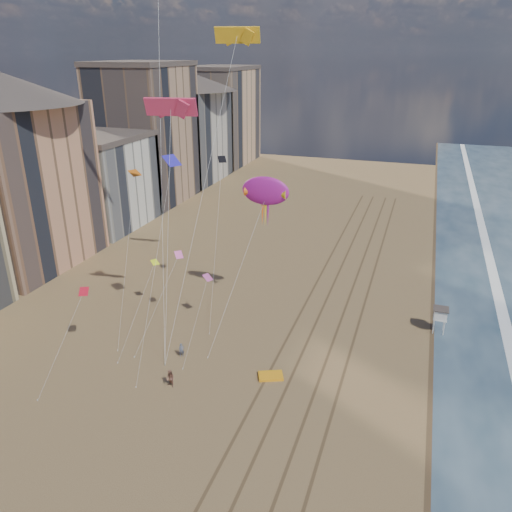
{
  "coord_description": "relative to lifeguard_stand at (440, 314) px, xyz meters",
  "views": [
    {
      "loc": [
        11.47,
        -23.25,
        31.03
      ],
      "look_at": [
        -5.32,
        26.0,
        9.5
      ],
      "focal_mm": 35.0,
      "sensor_mm": 36.0,
      "label": 1
    }
  ],
  "objects": [
    {
      "name": "wet_sand",
      "position": [
        3.62,
        7.66,
        -2.42
      ],
      "size": [
        260.0,
        260.0,
        0.0
      ],
      "primitive_type": "plane",
      "color": "#42301E",
      "rests_on": "ground"
    },
    {
      "name": "foam",
      "position": [
        7.82,
        7.66,
        -2.42
      ],
      "size": [
        260.0,
        260.0,
        0.0
      ],
      "primitive_type": "plane",
      "color": "white",
      "rests_on": "ground"
    },
    {
      "name": "tracks",
      "position": [
        -12.83,
        -2.34,
        -2.42
      ],
      "size": [
        7.68,
        120.0,
        0.01
      ],
      "color": "brown",
      "rests_on": "ground"
    },
    {
      "name": "buildings",
      "position": [
        -61.11,
        33.25,
        11.13
      ],
      "size": [
        34.72,
        131.35,
        29.0
      ],
      "color": "#C6B284",
      "rests_on": "ground"
    },
    {
      "name": "lifeguard_stand",
      "position": [
        0.0,
        0.0,
        0.0
      ],
      "size": [
        1.74,
        1.74,
        3.14
      ],
      "color": "silver",
      "rests_on": "ground"
    },
    {
      "name": "grounded_kite",
      "position": [
        -16.19,
        -14.89,
        -2.28
      ],
      "size": [
        2.92,
        2.44,
        0.28
      ],
      "primitive_type": "cube",
      "rotation": [
        0.0,
        0.0,
        0.41
      ],
      "color": "orange",
      "rests_on": "ground"
    },
    {
      "name": "show_kite",
      "position": [
        -20.94,
        -2.29,
        13.54
      ],
      "size": [
        5.04,
        6.35,
        19.59
      ],
      "color": "#A11888",
      "rests_on": "ground"
    },
    {
      "name": "kite_flyer_a",
      "position": [
        -26.52,
        -14.45,
        -1.63
      ],
      "size": [
        0.69,
        0.66,
        1.59
      ],
      "primitive_type": "imported",
      "rotation": [
        0.0,
        0.0,
        0.66
      ],
      "color": "#505667",
      "rests_on": "ground"
    },
    {
      "name": "kite_flyer_b",
      "position": [
        -25.15,
        -19.58,
        -1.49
      ],
      "size": [
        1.1,
        0.99,
        1.87
      ],
      "primitive_type": "imported",
      "rotation": [
        0.0,
        0.0,
        -0.37
      ],
      "color": "brown",
      "rests_on": "ground"
    },
    {
      "name": "parafoils",
      "position": [
        -28.93,
        -5.0,
        31.94
      ],
      "size": [
        13.24,
        13.46,
        16.08
      ],
      "color": "black",
      "rests_on": "ground"
    },
    {
      "name": "small_kites",
      "position": [
        -30.32,
        -9.51,
        11.93
      ],
      "size": [
        11.56,
        15.72,
        15.57
      ],
      "color": "#2B23BE",
      "rests_on": "ground"
    }
  ]
}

